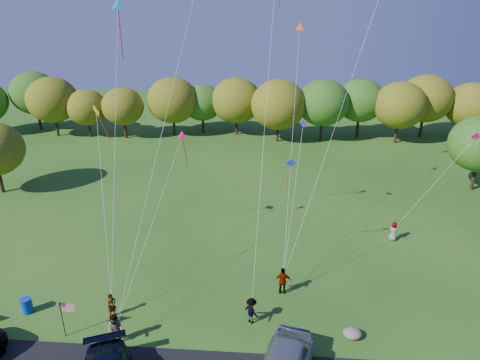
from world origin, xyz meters
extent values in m
plane|color=#235117|center=(0.00, 0.00, 0.00)|extent=(140.00, 140.00, 0.00)
cylinder|color=#342012|center=(-30.43, 36.12, 1.41)|extent=(0.36, 0.36, 2.82)
ellipsoid|color=#265717|center=(-30.43, 36.12, 4.52)|extent=(5.23, 5.23, 4.70)
cylinder|color=#342012|center=(-24.65, 36.17, 1.30)|extent=(0.36, 0.36, 2.59)
ellipsoid|color=#265717|center=(-24.65, 36.17, 4.72)|extent=(6.55, 6.55, 5.90)
cylinder|color=#342012|center=(-19.55, 37.27, 1.30)|extent=(0.36, 0.36, 2.60)
ellipsoid|color=#316318|center=(-19.55, 37.27, 4.60)|extent=(6.13, 6.13, 5.52)
cylinder|color=#342012|center=(-14.97, 37.87, 1.47)|extent=(0.36, 0.36, 2.94)
ellipsoid|color=#316318|center=(-14.97, 37.87, 4.59)|extent=(5.10, 5.10, 4.59)
cylinder|color=#342012|center=(-9.32, 38.48, 1.33)|extent=(0.36, 0.36, 2.66)
ellipsoid|color=#316318|center=(-9.32, 38.48, 4.26)|extent=(4.94, 4.94, 4.45)
cylinder|color=#342012|center=(-5.40, 39.18, 1.18)|extent=(0.36, 0.36, 2.36)
ellipsoid|color=#265717|center=(-5.40, 39.18, 4.12)|extent=(5.41, 5.41, 4.87)
cylinder|color=#342012|center=(0.67, 36.10, 1.11)|extent=(0.36, 0.36, 2.21)
ellipsoid|color=#265717|center=(0.67, 36.10, 4.12)|extent=(5.86, 5.86, 5.28)
cylinder|color=#342012|center=(4.51, 37.63, 1.45)|extent=(0.36, 0.36, 2.91)
ellipsoid|color=#316318|center=(4.51, 37.63, 5.15)|extent=(6.90, 6.90, 6.21)
cylinder|color=#342012|center=(10.68, 37.96, 1.14)|extent=(0.36, 0.36, 2.28)
ellipsoid|color=#265717|center=(10.68, 37.96, 4.17)|extent=(5.81, 5.81, 5.23)
cylinder|color=#342012|center=(15.58, 38.11, 1.42)|extent=(0.36, 0.36, 2.84)
ellipsoid|color=#265717|center=(15.58, 38.11, 4.51)|extent=(5.13, 5.13, 4.62)
cylinder|color=#342012|center=(19.56, 37.14, 1.32)|extent=(0.36, 0.36, 2.64)
ellipsoid|color=#265717|center=(19.56, 37.14, 4.22)|extent=(4.87, 4.87, 4.39)
cylinder|color=#342012|center=(25.38, 39.06, 1.34)|extent=(0.36, 0.36, 2.68)
ellipsoid|color=#265717|center=(25.38, 39.06, 4.64)|extent=(6.04, 6.04, 5.44)
cylinder|color=#342012|center=(30.23, 36.57, 1.40)|extent=(0.36, 0.36, 2.81)
cylinder|color=#342012|center=(-22.00, 18.00, 1.30)|extent=(0.36, 0.36, 2.60)
cylinder|color=#342012|center=(24.00, 22.00, 1.40)|extent=(0.36, 0.36, 2.80)
imported|color=#4C4C59|center=(-5.04, 1.36, 0.77)|extent=(0.64, 0.67, 1.54)
imported|color=#4C4C59|center=(-4.05, -0.80, 0.95)|extent=(1.08, 0.94, 1.90)
imported|color=#4C4C59|center=(3.17, 1.44, 0.82)|extent=(1.19, 1.16, 1.63)
imported|color=#4C4C59|center=(5.02, 4.26, 0.93)|extent=(1.10, 0.47, 1.86)
imported|color=#4C4C59|center=(13.72, 11.50, 0.77)|extent=(0.90, 0.83, 1.55)
cylinder|color=#0C35BB|center=(-10.28, 1.32, 0.48)|extent=(0.64, 0.64, 0.96)
cylinder|color=black|center=(-7.12, -0.45, 1.15)|extent=(0.05, 0.05, 2.31)
cube|color=red|center=(-6.71, -0.45, 1.99)|extent=(0.83, 0.55, 0.02)
cube|color=navy|center=(-6.96, -0.44, 2.15)|extent=(0.33, 0.02, 0.26)
ellipsoid|color=gray|center=(5.01, 0.02, 0.30)|extent=(1.21, 0.95, 0.61)
ellipsoid|color=gray|center=(8.83, 0.62, 0.27)|extent=(1.04, 0.87, 0.54)
cone|color=#1377C4|center=(-4.91, 7.31, 17.01)|extent=(0.99, 0.58, 0.87)
cone|color=#E2450E|center=(5.91, 15.41, 15.45)|extent=(0.81, 0.57, 0.72)
cube|color=#F61179|center=(17.60, 10.06, 8.96)|extent=(0.64, 0.19, 0.63)
cube|color=#BCFF15|center=(-7.32, 8.10, 10.73)|extent=(0.62, 0.67, 0.85)
cube|color=#4817E8|center=(6.44, 13.58, 8.65)|extent=(0.55, 0.36, 0.61)
cone|color=#DD0F51|center=(-2.20, 10.00, 8.57)|extent=(0.82, 0.51, 0.71)
cube|color=blue|center=(5.30, 7.06, 7.87)|extent=(0.63, 0.21, 0.61)
camera|label=1|loc=(3.97, -18.31, 17.30)|focal=32.00mm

